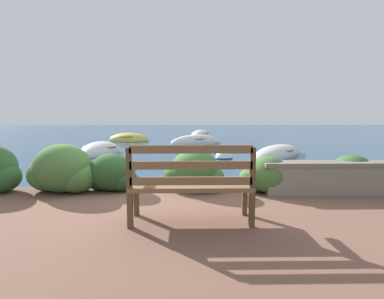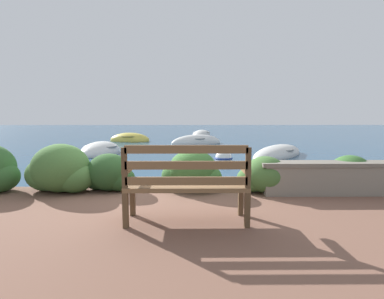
{
  "view_description": "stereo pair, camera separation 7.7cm",
  "coord_description": "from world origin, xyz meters",
  "px_view_note": "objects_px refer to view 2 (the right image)",
  "views": [
    {
      "loc": [
        0.42,
        -5.16,
        1.47
      ],
      "look_at": [
        0.58,
        4.66,
        0.34
      ],
      "focal_mm": 28.0,
      "sensor_mm": 36.0,
      "label": 1
    },
    {
      "loc": [
        0.49,
        -5.16,
        1.47
      ],
      "look_at": [
        0.58,
        4.66,
        0.34
      ],
      "focal_mm": 28.0,
      "sensor_mm": 36.0,
      "label": 2
    }
  ],
  "objects_px": {
    "rowboat_mid": "(101,152)",
    "mooring_buoy": "(224,158)",
    "rowboat_outer": "(130,140)",
    "rowboat_nearest": "(278,155)",
    "rowboat_far": "(197,143)",
    "rowboat_distant": "(201,135)",
    "park_bench": "(187,182)"
  },
  "relations": [
    {
      "from": "rowboat_outer",
      "to": "mooring_buoy",
      "type": "xyz_separation_m",
      "value": [
        4.44,
        -7.29,
        0.02
      ]
    },
    {
      "from": "rowboat_mid",
      "to": "mooring_buoy",
      "type": "xyz_separation_m",
      "value": [
        4.47,
        -1.8,
        0.02
      ]
    },
    {
      "from": "rowboat_nearest",
      "to": "rowboat_outer",
      "type": "distance_m",
      "value": 9.0
    },
    {
      "from": "rowboat_nearest",
      "to": "rowboat_distant",
      "type": "distance_m",
      "value": 10.41
    },
    {
      "from": "rowboat_far",
      "to": "rowboat_distant",
      "type": "height_order",
      "value": "rowboat_far"
    },
    {
      "from": "rowboat_mid",
      "to": "mooring_buoy",
      "type": "distance_m",
      "value": 4.82
    },
    {
      "from": "rowboat_distant",
      "to": "rowboat_nearest",
      "type": "bearing_deg",
      "value": 26.93
    },
    {
      "from": "rowboat_far",
      "to": "rowboat_distant",
      "type": "xyz_separation_m",
      "value": [
        0.47,
        5.6,
        -0.0
      ]
    },
    {
      "from": "rowboat_distant",
      "to": "mooring_buoy",
      "type": "distance_m",
      "value": 11.23
    },
    {
      "from": "park_bench",
      "to": "rowboat_distant",
      "type": "bearing_deg",
      "value": 93.6
    },
    {
      "from": "rowboat_mid",
      "to": "park_bench",
      "type": "bearing_deg",
      "value": -147.07
    },
    {
      "from": "park_bench",
      "to": "rowboat_far",
      "type": "bearing_deg",
      "value": 94.53
    },
    {
      "from": "mooring_buoy",
      "to": "rowboat_far",
      "type": "bearing_deg",
      "value": 97.37
    },
    {
      "from": "rowboat_far",
      "to": "mooring_buoy",
      "type": "relative_size",
      "value": 4.89
    },
    {
      "from": "rowboat_nearest",
      "to": "rowboat_far",
      "type": "bearing_deg",
      "value": -109.54
    },
    {
      "from": "rowboat_far",
      "to": "rowboat_distant",
      "type": "relative_size",
      "value": 1.06
    },
    {
      "from": "rowboat_nearest",
      "to": "rowboat_outer",
      "type": "height_order",
      "value": "rowboat_outer"
    },
    {
      "from": "rowboat_distant",
      "to": "rowboat_outer",
      "type": "bearing_deg",
      "value": -32.74
    },
    {
      "from": "rowboat_mid",
      "to": "mooring_buoy",
      "type": "bearing_deg",
      "value": -101.89
    },
    {
      "from": "rowboat_distant",
      "to": "mooring_buoy",
      "type": "relative_size",
      "value": 4.6
    },
    {
      "from": "rowboat_mid",
      "to": "rowboat_outer",
      "type": "distance_m",
      "value": 5.49
    },
    {
      "from": "rowboat_outer",
      "to": "rowboat_distant",
      "type": "bearing_deg",
      "value": 48.76
    },
    {
      "from": "rowboat_nearest",
      "to": "rowboat_far",
      "type": "distance_m",
      "value": 5.34
    },
    {
      "from": "rowboat_nearest",
      "to": "mooring_buoy",
      "type": "relative_size",
      "value": 5.54
    },
    {
      "from": "park_bench",
      "to": "rowboat_mid",
      "type": "xyz_separation_m",
      "value": [
        -3.34,
        7.93,
        -0.63
      ]
    },
    {
      "from": "mooring_buoy",
      "to": "rowboat_nearest",
      "type": "bearing_deg",
      "value": 27.6
    },
    {
      "from": "park_bench",
      "to": "rowboat_far",
      "type": "relative_size",
      "value": 0.49
    },
    {
      "from": "mooring_buoy",
      "to": "rowboat_outer",
      "type": "bearing_deg",
      "value": 121.35
    },
    {
      "from": "rowboat_outer",
      "to": "rowboat_distant",
      "type": "distance_m",
      "value": 5.75
    },
    {
      "from": "rowboat_mid",
      "to": "rowboat_outer",
      "type": "height_order",
      "value": "rowboat_outer"
    },
    {
      "from": "rowboat_distant",
      "to": "park_bench",
      "type": "bearing_deg",
      "value": 11.1
    },
    {
      "from": "rowboat_nearest",
      "to": "rowboat_mid",
      "type": "relative_size",
      "value": 1.32
    }
  ]
}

